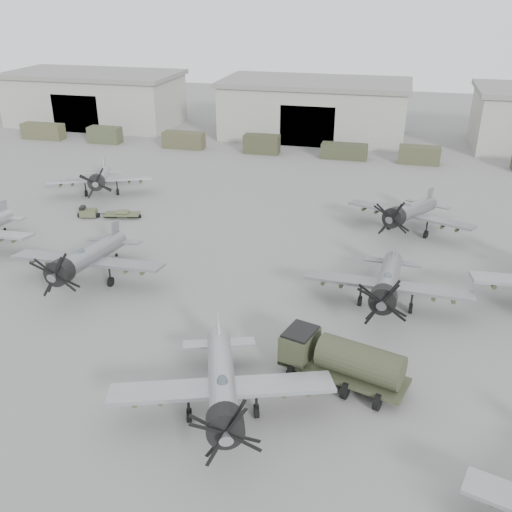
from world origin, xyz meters
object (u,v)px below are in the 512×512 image
(aircraft_far_1, at_px, (409,212))
(tug_trailer, at_px, (101,213))
(fuel_tanker, at_px, (342,359))
(aircraft_mid_1, at_px, (85,259))
(aircraft_mid_2, at_px, (387,283))
(aircraft_far_0, at_px, (100,178))
(aircraft_near_1, at_px, (222,387))

(aircraft_far_1, distance_m, tug_trailer, 31.07)
(fuel_tanker, bearing_deg, tug_trailer, 158.25)
(tug_trailer, bearing_deg, fuel_tanker, -50.33)
(aircraft_mid_1, relative_size, tug_trailer, 2.00)
(fuel_tanker, xyz_separation_m, tug_trailer, (-27.20, 21.28, -1.23))
(aircraft_far_1, bearing_deg, tug_trailer, -152.30)
(aircraft_mid_2, xyz_separation_m, aircraft_far_0, (-32.62, 18.09, -0.12))
(aircraft_mid_2, relative_size, tug_trailer, 1.98)
(aircraft_mid_2, distance_m, tug_trailer, 31.78)
(tug_trailer, bearing_deg, aircraft_far_1, -6.23)
(aircraft_far_0, xyz_separation_m, aircraft_far_1, (34.05, -2.91, 0.11))
(aircraft_near_1, bearing_deg, aircraft_far_0, 107.53)
(aircraft_near_1, distance_m, aircraft_far_1, 31.03)
(aircraft_near_1, distance_m, aircraft_far_0, 40.61)
(aircraft_mid_2, bearing_deg, aircraft_far_1, 87.71)
(aircraft_mid_1, height_order, aircraft_mid_2, aircraft_mid_1)
(aircraft_mid_1, distance_m, fuel_tanker, 22.54)
(fuel_tanker, distance_m, tug_trailer, 34.55)
(aircraft_mid_1, relative_size, fuel_tanker, 1.55)
(aircraft_mid_2, bearing_deg, fuel_tanker, -100.16)
(aircraft_far_1, xyz_separation_m, tug_trailer, (-30.85, -3.28, -1.78))
(aircraft_near_1, height_order, tug_trailer, aircraft_near_1)
(aircraft_mid_1, xyz_separation_m, tug_trailer, (-6.01, 13.60, -1.81))
(aircraft_far_0, distance_m, tug_trailer, 7.17)
(aircraft_near_1, height_order, aircraft_far_1, aircraft_near_1)
(aircraft_mid_1, distance_m, aircraft_far_0, 21.84)
(fuel_tanker, bearing_deg, aircraft_far_1, 97.84)
(aircraft_far_0, height_order, fuel_tanker, aircraft_far_0)
(aircraft_near_1, bearing_deg, aircraft_mid_2, 40.84)
(aircraft_mid_2, bearing_deg, aircraft_mid_1, -172.73)
(aircraft_far_0, relative_size, tug_trailer, 1.84)
(aircraft_mid_1, distance_m, aircraft_far_1, 30.03)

